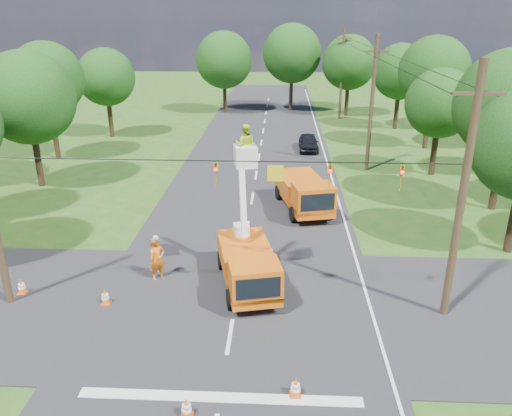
# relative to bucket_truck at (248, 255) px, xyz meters

# --- Properties ---
(ground) EXTENTS (140.00, 140.00, 0.00)m
(ground) POSITION_rel_bucket_truck_xyz_m (-0.44, 16.24, -1.54)
(ground) COLOR #224F17
(ground) RESTS_ON ground
(road_main) EXTENTS (12.00, 100.00, 0.06)m
(road_main) POSITION_rel_bucket_truck_xyz_m (-0.44, 16.24, -1.54)
(road_main) COLOR black
(road_main) RESTS_ON ground
(road_cross) EXTENTS (56.00, 10.00, 0.07)m
(road_cross) POSITION_rel_bucket_truck_xyz_m (-0.44, -1.76, -1.54)
(road_cross) COLOR black
(road_cross) RESTS_ON ground
(stop_bar) EXTENTS (9.00, 0.45, 0.02)m
(stop_bar) POSITION_rel_bucket_truck_xyz_m (-0.44, -6.96, -1.54)
(stop_bar) COLOR silver
(stop_bar) RESTS_ON ground
(edge_line) EXTENTS (0.12, 90.00, 0.02)m
(edge_line) POSITION_rel_bucket_truck_xyz_m (5.16, 16.24, -1.54)
(edge_line) COLOR silver
(edge_line) RESTS_ON ground
(bucket_truck) EXTENTS (3.21, 5.87, 7.22)m
(bucket_truck) POSITION_rel_bucket_truck_xyz_m (0.00, 0.00, 0.00)
(bucket_truck) COLOR #D15A0E
(bucket_truck) RESTS_ON ground
(second_truck) EXTENTS (3.56, 6.45, 2.29)m
(second_truck) POSITION_rel_bucket_truck_xyz_m (2.84, 9.35, -0.35)
(second_truck) COLOR #D15A0E
(second_truck) RESTS_ON ground
(ground_worker) EXTENTS (0.88, 0.83, 2.01)m
(ground_worker) POSITION_rel_bucket_truck_xyz_m (-4.14, 0.51, -0.54)
(ground_worker) COLOR orange
(ground_worker) RESTS_ON ground
(distant_car) EXTENTS (1.67, 4.14, 1.41)m
(distant_car) POSITION_rel_bucket_truck_xyz_m (3.82, 23.88, -0.84)
(distant_car) COLOR black
(distant_car) RESTS_ON ground
(traffic_cone_0) EXTENTS (0.38, 0.38, 0.71)m
(traffic_cone_0) POSITION_rel_bucket_truck_xyz_m (-1.34, -7.79, -1.18)
(traffic_cone_0) COLOR #FE560D
(traffic_cone_0) RESTS_ON ground
(traffic_cone_1) EXTENTS (0.38, 0.38, 0.71)m
(traffic_cone_1) POSITION_rel_bucket_truck_xyz_m (1.95, -6.74, -1.18)
(traffic_cone_1) COLOR #FE560D
(traffic_cone_1) RESTS_ON ground
(traffic_cone_2) EXTENTS (0.38, 0.38, 0.71)m
(traffic_cone_2) POSITION_rel_bucket_truck_xyz_m (0.91, 2.81, -1.18)
(traffic_cone_2) COLOR #FE560D
(traffic_cone_2) RESTS_ON ground
(traffic_cone_3) EXTENTS (0.38, 0.38, 0.71)m
(traffic_cone_3) POSITION_rel_bucket_truck_xyz_m (2.29, 7.87, -1.18)
(traffic_cone_3) COLOR #FE560D
(traffic_cone_3) RESTS_ON ground
(traffic_cone_4) EXTENTS (0.38, 0.38, 0.71)m
(traffic_cone_4) POSITION_rel_bucket_truck_xyz_m (-5.85, -1.74, -1.18)
(traffic_cone_4) COLOR #FE560D
(traffic_cone_4) RESTS_ON ground
(traffic_cone_5) EXTENTS (0.38, 0.38, 0.71)m
(traffic_cone_5) POSITION_rel_bucket_truck_xyz_m (-9.75, -1.07, -1.18)
(traffic_cone_5) COLOR #FE560D
(traffic_cone_5) RESTS_ON ground
(traffic_cone_7) EXTENTS (0.38, 0.38, 0.71)m
(traffic_cone_7) POSITION_rel_bucket_truck_xyz_m (2.85, 13.17, -1.18)
(traffic_cone_7) COLOR #FE560D
(traffic_cone_7) RESTS_ON ground
(traffic_cone_8) EXTENTS (0.38, 0.38, 0.71)m
(traffic_cone_8) POSITION_rel_bucket_truck_xyz_m (-0.56, 2.62, -1.18)
(traffic_cone_8) COLOR #FE560D
(traffic_cone_8) RESTS_ON ground
(pole_right_near) EXTENTS (1.80, 0.30, 10.00)m
(pole_right_near) POSITION_rel_bucket_truck_xyz_m (8.06, -1.76, 3.56)
(pole_right_near) COLOR #4C3823
(pole_right_near) RESTS_ON ground
(pole_right_mid) EXTENTS (1.80, 0.30, 10.00)m
(pole_right_mid) POSITION_rel_bucket_truck_xyz_m (8.06, 18.24, 3.56)
(pole_right_mid) COLOR #4C3823
(pole_right_mid) RESTS_ON ground
(pole_right_far) EXTENTS (1.80, 0.30, 10.00)m
(pole_right_far) POSITION_rel_bucket_truck_xyz_m (8.06, 38.24, 3.56)
(pole_right_far) COLOR #4C3823
(pole_right_far) RESTS_ON ground
(signal_span) EXTENTS (18.00, 0.29, 1.07)m
(signal_span) POSITION_rel_bucket_truck_xyz_m (1.79, -1.77, 4.34)
(signal_span) COLOR black
(signal_span) RESTS_ON ground
(tree_left_d) EXTENTS (6.20, 6.20, 9.24)m
(tree_left_d) POSITION_rel_bucket_truck_xyz_m (-15.44, 13.24, 4.58)
(tree_left_d) COLOR #382616
(tree_left_d) RESTS_ON ground
(tree_left_e) EXTENTS (5.80, 5.80, 9.41)m
(tree_left_e) POSITION_rel_bucket_truck_xyz_m (-17.24, 20.24, 4.95)
(tree_left_e) COLOR #382616
(tree_left_e) RESTS_ON ground
(tree_left_f) EXTENTS (5.40, 5.40, 8.40)m
(tree_left_f) POSITION_rel_bucket_truck_xyz_m (-15.24, 28.24, 4.14)
(tree_left_f) COLOR #382616
(tree_left_f) RESTS_ON ground
(tree_right_b) EXTENTS (6.40, 6.40, 9.65)m
(tree_right_b) POSITION_rel_bucket_truck_xyz_m (14.56, 10.24, 4.89)
(tree_right_b) COLOR #382616
(tree_right_b) RESTS_ON ground
(tree_right_c) EXTENTS (5.00, 5.00, 7.83)m
(tree_right_c) POSITION_rel_bucket_truck_xyz_m (12.76, 17.24, 3.77)
(tree_right_c) COLOR #382616
(tree_right_c) RESTS_ON ground
(tree_right_d) EXTENTS (6.00, 6.00, 9.70)m
(tree_right_d) POSITION_rel_bucket_truck_xyz_m (14.36, 25.24, 5.13)
(tree_right_d) COLOR #382616
(tree_right_d) RESTS_ON ground
(tree_right_e) EXTENTS (5.60, 5.60, 8.63)m
(tree_right_e) POSITION_rel_bucket_truck_xyz_m (13.36, 33.24, 4.27)
(tree_right_e) COLOR #382616
(tree_right_e) RESTS_ON ground
(tree_far_a) EXTENTS (6.60, 6.60, 9.50)m
(tree_far_a) POSITION_rel_bucket_truck_xyz_m (-5.44, 41.24, 4.65)
(tree_far_a) COLOR #382616
(tree_far_a) RESTS_ON ground
(tree_far_b) EXTENTS (7.00, 7.00, 10.32)m
(tree_far_b) POSITION_rel_bucket_truck_xyz_m (2.56, 43.24, 5.26)
(tree_far_b) COLOR #382616
(tree_far_b) RESTS_ON ground
(tree_far_c) EXTENTS (6.20, 6.20, 9.18)m
(tree_far_c) POSITION_rel_bucket_truck_xyz_m (9.06, 40.24, 4.52)
(tree_far_c) COLOR #382616
(tree_far_c) RESTS_ON ground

